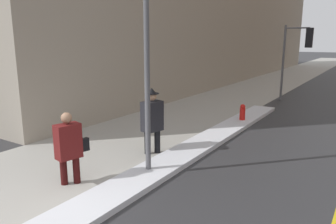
{
  "coord_description": "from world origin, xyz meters",
  "views": [
    {
      "loc": [
        4.3,
        -3.26,
        2.99
      ],
      "look_at": [
        -0.4,
        4.0,
        1.05
      ],
      "focal_mm": 35.0,
      "sensor_mm": 36.0,
      "label": 1
    }
  ],
  "objects_px": {
    "pedestrian_with_shoulder_bag": "(69,145)",
    "fire_hydrant": "(242,114)",
    "pedestrian_in_glasses": "(152,118)",
    "lamp_post": "(147,52)",
    "traffic_light_near": "(299,47)"
  },
  "relations": [
    {
      "from": "traffic_light_near",
      "to": "lamp_post",
      "type": "bearing_deg",
      "value": -92.91
    },
    {
      "from": "pedestrian_with_shoulder_bag",
      "to": "fire_hydrant",
      "type": "distance_m",
      "value": 6.96
    },
    {
      "from": "pedestrian_in_glasses",
      "to": "fire_hydrant",
      "type": "height_order",
      "value": "pedestrian_in_glasses"
    },
    {
      "from": "lamp_post",
      "to": "fire_hydrant",
      "type": "bearing_deg",
      "value": 88.6
    },
    {
      "from": "pedestrian_with_shoulder_bag",
      "to": "pedestrian_in_glasses",
      "type": "xyz_separation_m",
      "value": [
        0.35,
        2.45,
        0.11
      ]
    },
    {
      "from": "fire_hydrant",
      "to": "lamp_post",
      "type": "bearing_deg",
      "value": -91.4
    },
    {
      "from": "traffic_light_near",
      "to": "pedestrian_in_glasses",
      "type": "height_order",
      "value": "traffic_light_near"
    },
    {
      "from": "pedestrian_in_glasses",
      "to": "pedestrian_with_shoulder_bag",
      "type": "bearing_deg",
      "value": 5.18
    },
    {
      "from": "lamp_post",
      "to": "pedestrian_in_glasses",
      "type": "bearing_deg",
      "value": 121.78
    },
    {
      "from": "traffic_light_near",
      "to": "fire_hydrant",
      "type": "distance_m",
      "value": 5.95
    },
    {
      "from": "pedestrian_in_glasses",
      "to": "fire_hydrant",
      "type": "relative_size",
      "value": 2.52
    },
    {
      "from": "pedestrian_with_shoulder_bag",
      "to": "fire_hydrant",
      "type": "bearing_deg",
      "value": -176.73
    },
    {
      "from": "fire_hydrant",
      "to": "pedestrian_with_shoulder_bag",
      "type": "bearing_deg",
      "value": -99.93
    },
    {
      "from": "lamp_post",
      "to": "traffic_light_near",
      "type": "relative_size",
      "value": 1.23
    },
    {
      "from": "traffic_light_near",
      "to": "fire_hydrant",
      "type": "xyz_separation_m",
      "value": [
        -0.65,
        -5.46,
        -2.28
      ]
    }
  ]
}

